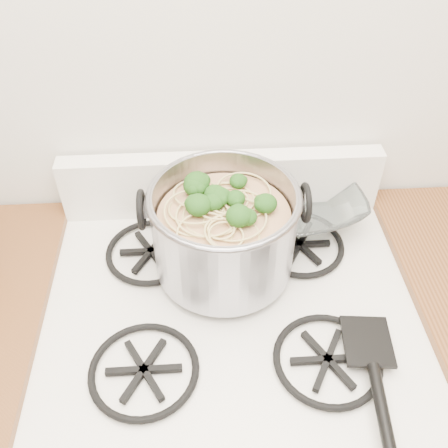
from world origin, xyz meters
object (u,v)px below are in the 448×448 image
gas_range (229,411)px  spatula (368,339)px  glass_bowl (304,209)px  stock_pot (224,232)px

gas_range → spatula: (0.25, -0.12, 0.50)m
gas_range → glass_bowl: glass_bowl is taller
spatula → glass_bowl: (-0.05, 0.37, 0.00)m
gas_range → stock_pot: 0.59m
stock_pot → spatula: bearing=-40.6°
gas_range → stock_pot: size_ratio=2.77×
stock_pot → glass_bowl: 0.26m
gas_range → stock_pot: bearing=94.5°
spatula → glass_bowl: 0.37m
spatula → glass_bowl: bearing=104.3°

